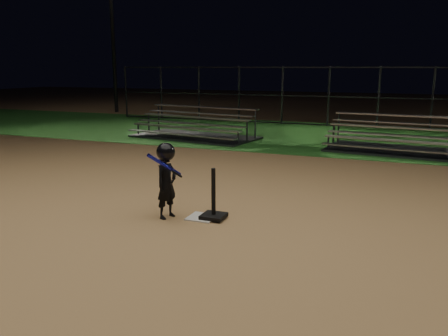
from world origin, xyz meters
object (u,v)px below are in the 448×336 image
(bleacher_left, at_px, (194,132))
(bleacher_right, at_px, (403,145))
(child_batter, at_px, (166,178))
(home_plate, at_px, (202,217))
(batting_tee, at_px, (214,209))
(light_pole_left, at_px, (111,20))

(bleacher_left, relative_size, bleacher_right, 1.04)
(child_batter, bearing_deg, bleacher_right, -8.81)
(bleacher_left, bearing_deg, home_plate, -54.76)
(home_plate, bearing_deg, child_batter, -162.15)
(batting_tee, xyz_separation_m, light_pole_left, (-12.20, 14.92, 4.76))
(child_batter, relative_size, light_pole_left, 0.15)
(home_plate, xyz_separation_m, bleacher_right, (3.04, 7.59, 0.20))
(bleacher_left, height_order, light_pole_left, light_pole_left)
(batting_tee, height_order, bleacher_left, bleacher_left)
(child_batter, xyz_separation_m, bleacher_right, (3.59, 7.77, -0.46))
(bleacher_right, bearing_deg, batting_tee, -104.28)
(home_plate, xyz_separation_m, bleacher_left, (-3.86, 7.91, 0.21))
(batting_tee, xyz_separation_m, child_batter, (-0.75, -0.20, 0.49))
(batting_tee, distance_m, bleacher_left, 8.87)
(batting_tee, bearing_deg, child_batter, -164.94)
(batting_tee, distance_m, child_batter, 0.92)
(home_plate, relative_size, child_batter, 0.35)
(home_plate, relative_size, bleacher_left, 0.10)
(child_batter, bearing_deg, home_plate, -56.12)
(home_plate, xyz_separation_m, batting_tee, (0.20, 0.02, 0.17))
(home_plate, relative_size, light_pole_left, 0.05)
(bleacher_left, bearing_deg, bleacher_right, 6.56)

